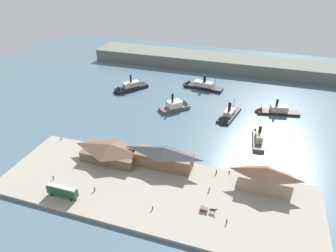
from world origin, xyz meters
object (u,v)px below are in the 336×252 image
ferry_shed_customs_shed (111,151)px  mooring_post_east (84,143)px  mooring_post_west (229,172)px  ferry_mid_harbor (259,136)px  pedestrian_by_tram (53,177)px  pedestrian_at_waters_edge (217,172)px  ferry_shed_central_terminal (265,178)px  pedestrian_walking_east (227,221)px  ferry_outer_harbor (128,88)px  horse_cart (208,209)px  ferry_shed_east_terminal (164,157)px  pedestrian_near_west_shed (209,189)px  ferry_departing_north (227,117)px  ferry_moored_east (177,106)px  ferry_approaching_west (199,86)px  pedestrian_walking_west (152,208)px  pedestrian_near_east_shed (95,189)px  ferry_moored_west (273,111)px  street_tram (62,191)px

ferry_shed_customs_shed → mooring_post_east: (-15.82, 5.49, -2.92)m
mooring_post_west → ferry_mid_harbor: size_ratio=0.05×
pedestrian_by_tram → mooring_post_east: (-1.58, 22.91, -0.34)m
pedestrian_at_waters_edge → ferry_mid_harbor: 32.94m
ferry_shed_central_terminal → pedestrian_walking_east: (-9.85, -19.38, -3.57)m
ferry_shed_customs_shed → ferry_outer_harbor: (-22.56, 64.43, -2.99)m
horse_cart → mooring_post_west: size_ratio=6.01×
pedestrian_by_tram → ferry_shed_customs_shed: bearing=50.7°
mooring_post_west → ferry_shed_central_terminal: bearing=-20.1°
ferry_shed_central_terminal → horse_cart: 23.47m
mooring_post_east → ferry_outer_harbor: 59.33m
ferry_shed_east_terminal → pedestrian_at_waters_edge: bearing=4.7°
pedestrian_near_west_shed → ferry_departing_north: 54.26m
ferry_mid_harbor → horse_cart: bearing=-104.7°
ferry_shed_east_terminal → ferry_shed_customs_shed: bearing=-174.6°
horse_cart → pedestrian_walking_east: 6.97m
ferry_shed_customs_shed → ferry_moored_east: (12.19, 50.70, -2.88)m
pedestrian_near_west_shed → pedestrian_walking_east: pedestrian_walking_east is taller
ferry_departing_north → ferry_approaching_west: bearing=123.0°
pedestrian_walking_east → ferry_departing_north: bearing=98.0°
pedestrian_walking_east → pedestrian_walking_west: pedestrian_walking_east is taller
pedestrian_by_tram → pedestrian_near_east_shed: size_ratio=0.99×
pedestrian_walking_east → ferry_moored_east: ferry_moored_east is taller
ferry_shed_central_terminal → ferry_moored_east: size_ratio=1.09×
pedestrian_near_west_shed → ferry_moored_west: (20.06, 67.34, -0.54)m
ferry_shed_central_terminal → street_tram: (-63.26, -24.80, -1.86)m
pedestrian_near_east_shed → ferry_moored_east: 69.50m
pedestrian_walking_east → ferry_approaching_west: 103.93m
ferry_shed_customs_shed → pedestrian_near_east_shed: bearing=-80.9°
pedestrian_walking_east → ferry_outer_harbor: ferry_outer_harbor is taller
ferry_approaching_west → ferry_moored_west: size_ratio=1.12×
pedestrian_by_tram → pedestrian_at_waters_edge: pedestrian_at_waters_edge is taller
horse_cart → pedestrian_by_tram: size_ratio=3.13×
pedestrian_near_west_shed → pedestrian_walking_west: size_ratio=1.09×
ferry_outer_harbor → ferry_moored_west: bearing=-2.3°
horse_cart → pedestrian_walking_east: bearing=-23.5°
pedestrian_near_east_shed → mooring_post_east: size_ratio=1.93×
ferry_outer_harbor → pedestrian_near_east_shed: bearing=-72.9°
pedestrian_near_west_shed → ferry_moored_west: ferry_moored_west is taller
street_tram → horse_cart: bearing=9.9°
ferry_approaching_west → pedestrian_near_west_shed: bearing=-75.2°
ferry_shed_customs_shed → ferry_shed_central_terminal: bearing=1.1°
pedestrian_at_waters_edge → ferry_approaching_west: bearing=107.1°
ferry_moored_west → ferry_shed_customs_shed: bearing=-134.5°
pedestrian_walking_west → ferry_mid_harbor: 61.42m
street_tram → ferry_approaching_west: bearing=77.8°
pedestrian_at_waters_edge → ferry_moored_east: ferry_moored_east is taller
ferry_shed_central_terminal → pedestrian_near_west_shed: bearing=-157.5°
pedestrian_near_west_shed → ferry_moored_west: bearing=73.4°
pedestrian_at_waters_edge → ferry_moored_east: (-28.63, 47.06, -0.32)m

